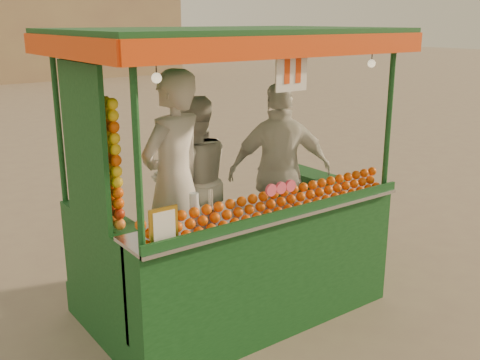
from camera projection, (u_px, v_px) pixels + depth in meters
ground at (270, 296)px, 5.54m from camera, size 90.00×90.00×0.00m
building_right at (71, 22)px, 27.40m from camera, size 9.00×6.00×5.00m
juice_cart at (230, 228)px, 5.02m from camera, size 2.83×1.83×2.57m
vendor_left at (174, 181)px, 4.90m from camera, size 0.82×0.67×1.95m
vendor_middle at (193, 181)px, 5.41m from camera, size 0.93×0.80×1.66m
vendor_right at (280, 172)px, 5.54m from camera, size 1.11×0.86×1.76m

